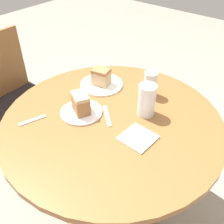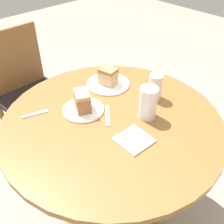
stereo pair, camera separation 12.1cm
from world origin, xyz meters
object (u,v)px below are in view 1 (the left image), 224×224
at_px(plate_far, 102,84).
at_px(cake_slice_far, 101,77).
at_px(glass_water, 147,101).
at_px(cake_slice_near, 81,103).
at_px(glass_lemonade, 150,86).
at_px(plate_near, 81,112).
at_px(chair, 15,98).

height_order(plate_far, cake_slice_far, cake_slice_far).
bearing_deg(glass_water, cake_slice_near, 128.20).
distance_m(cake_slice_far, glass_lemonade, 0.27).
xyz_separation_m(plate_near, glass_lemonade, (0.34, -0.17, 0.05)).
bearing_deg(glass_water, chair, 97.92).
distance_m(plate_far, glass_water, 0.34).
relative_size(plate_near, plate_far, 0.86).
distance_m(chair, cake_slice_near, 0.81).
bearing_deg(cake_slice_far, plate_far, -71.57).
height_order(cake_slice_near, glass_water, glass_water).
xyz_separation_m(plate_near, glass_water, (0.19, -0.24, 0.07)).
height_order(chair, cake_slice_near, chair).
bearing_deg(plate_near, plate_far, 19.63).
bearing_deg(cake_slice_near, chair, 85.70).
height_order(plate_far, glass_lemonade, glass_lemonade).
bearing_deg(chair, glass_lemonade, -73.83).
relative_size(cake_slice_near, glass_lemonade, 0.88).
height_order(chair, plate_far, chair).
xyz_separation_m(chair, cake_slice_far, (0.19, -0.65, 0.33)).
relative_size(chair, plate_near, 4.54).
relative_size(plate_near, glass_lemonade, 1.50).
xyz_separation_m(plate_far, cake_slice_far, (-0.00, 0.00, 0.05)).
height_order(glass_lemonade, glass_water, glass_water).
bearing_deg(cake_slice_near, glass_water, -51.80).
relative_size(plate_far, glass_water, 1.49).
bearing_deg(glass_water, cake_slice_far, 80.03).
relative_size(chair, plate_far, 3.89).
xyz_separation_m(chair, glass_lemonade, (0.28, -0.91, 0.33)).
relative_size(cake_slice_far, glass_lemonade, 0.78).
relative_size(cake_slice_near, cake_slice_far, 1.13).
height_order(cake_slice_far, glass_water, glass_water).
xyz_separation_m(cake_slice_near, cake_slice_far, (0.25, 0.09, -0.00)).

